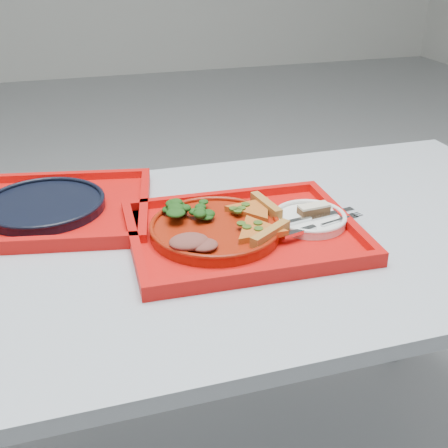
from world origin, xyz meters
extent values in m
cube|color=#A4ACB8|center=(0.00, 0.00, 0.73)|extent=(1.60, 0.80, 0.03)
cylinder|color=gray|center=(0.72, 0.32, 0.36)|extent=(0.05, 0.05, 0.72)
cube|color=red|center=(0.05, -0.02, 0.76)|extent=(0.46, 0.37, 0.01)
cube|color=red|center=(-0.32, 0.21, 0.76)|extent=(0.51, 0.43, 0.01)
cylinder|color=maroon|center=(0.00, -0.01, 0.77)|extent=(0.26, 0.26, 0.02)
cylinder|color=white|center=(0.20, -0.02, 0.77)|extent=(0.15, 0.15, 0.01)
cylinder|color=black|center=(-0.32, 0.21, 0.77)|extent=(0.26, 0.26, 0.02)
ellipsoid|color=black|center=(-0.04, 0.05, 0.80)|extent=(0.09, 0.08, 0.05)
ellipsoid|color=brown|center=(-0.07, -0.07, 0.79)|extent=(0.07, 0.06, 0.02)
cube|color=#4F301A|center=(0.22, 0.00, 0.78)|extent=(0.07, 0.03, 0.01)
cube|color=beige|center=(0.22, 0.00, 0.79)|extent=(0.07, 0.03, 0.00)
cube|color=silver|center=(0.21, -0.02, 0.78)|extent=(0.19, 0.05, 0.01)
cube|color=silver|center=(0.20, -0.06, 0.78)|extent=(0.18, 0.07, 0.01)
camera|label=1|loc=(-0.27, -0.96, 1.29)|focal=45.00mm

